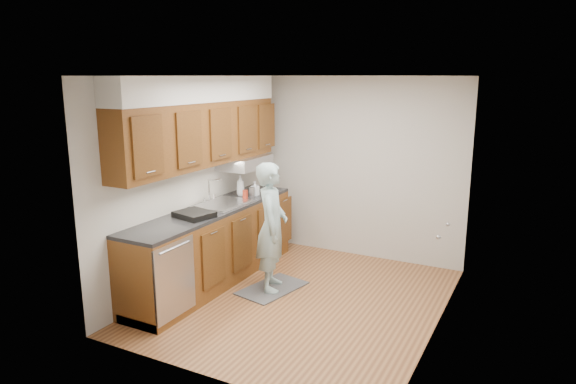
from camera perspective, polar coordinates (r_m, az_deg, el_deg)
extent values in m
plane|color=#99653A|center=(6.00, 1.54, -11.86)|extent=(3.50, 3.50, 0.00)
plane|color=white|center=(5.45, 1.70, 12.78)|extent=(3.50, 3.50, 0.00)
cube|color=#B6B2AB|center=(6.37, -10.62, 1.25)|extent=(0.02, 3.50, 2.50)
cube|color=#B6B2AB|center=(5.14, 16.86, -1.85)|extent=(0.02, 3.50, 2.50)
cube|color=#B6B2AB|center=(7.18, 7.71, 2.63)|extent=(3.00, 0.02, 2.50)
cube|color=brown|center=(6.40, -8.19, -6.02)|extent=(0.60, 2.80, 0.90)
cube|color=black|center=(6.28, -8.44, -1.94)|extent=(0.63, 2.80, 0.04)
cube|color=#B2B2B7|center=(6.44, -7.29, -1.81)|extent=(0.48, 0.68, 0.14)
cube|color=#B2B2B7|center=(6.42, -7.30, -1.35)|extent=(0.52, 0.72, 0.01)
cube|color=#B2B2B7|center=(5.41, -12.45, -9.50)|extent=(0.03, 0.60, 0.80)
cube|color=brown|center=(6.19, -9.62, 6.34)|extent=(0.33, 2.80, 0.75)
cube|color=silver|center=(6.15, -9.81, 11.20)|extent=(0.35, 2.80, 0.30)
cube|color=#A5A5AA|center=(6.90, -4.82, 3.31)|extent=(0.46, 0.75, 0.16)
cube|color=silver|center=(5.49, 17.18, -3.40)|extent=(0.02, 1.22, 2.05)
cube|color=#565658|center=(6.27, -1.76, -10.63)|extent=(0.66, 0.92, 0.02)
imported|color=#93B1B3|center=(5.98, -1.82, -2.95)|extent=(0.61, 0.72, 1.73)
imported|color=white|center=(6.86, -5.29, 0.76)|extent=(0.12, 0.12, 0.28)
imported|color=white|center=(6.85, -3.69, 0.41)|extent=(0.09, 0.10, 0.19)
cylinder|color=red|center=(6.62, -4.77, -0.32)|extent=(0.08, 0.08, 0.13)
cylinder|color=#A5A5AA|center=(6.78, -4.02, 0.00)|extent=(0.09, 0.09, 0.13)
cube|color=black|center=(5.89, -10.38, -2.46)|extent=(0.47, 0.42, 0.06)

